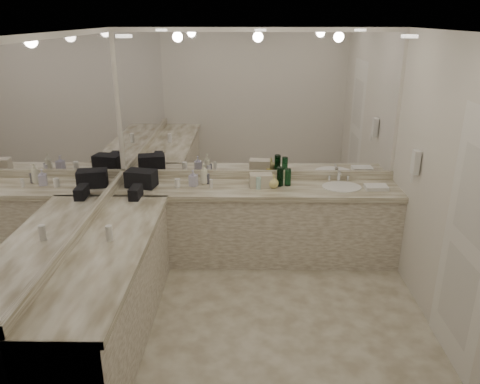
{
  "coord_description": "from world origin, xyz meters",
  "views": [
    {
      "loc": [
        -0.12,
        -3.77,
        2.71
      ],
      "look_at": [
        -0.19,
        0.4,
        1.14
      ],
      "focal_mm": 35.0,
      "sensor_mm": 36.0,
      "label": 1
    }
  ],
  "objects_px": {
    "soap_bottle_c": "(273,181)",
    "sink": "(342,188)",
    "cream_cosmetic_case": "(261,180)",
    "soap_bottle_b": "(193,178)",
    "hand_towel": "(376,187)",
    "black_toiletry_bag": "(141,179)",
    "wall_phone": "(416,162)",
    "soap_bottle_a": "(204,174)"
  },
  "relations": [
    {
      "from": "soap_bottle_c",
      "to": "sink",
      "type": "bearing_deg",
      "value": 2.11
    },
    {
      "from": "soap_bottle_c",
      "to": "cream_cosmetic_case",
      "type": "bearing_deg",
      "value": 163.72
    },
    {
      "from": "cream_cosmetic_case",
      "to": "soap_bottle_b",
      "type": "relative_size",
      "value": 1.32
    },
    {
      "from": "hand_towel",
      "to": "cream_cosmetic_case",
      "type": "bearing_deg",
      "value": 177.08
    },
    {
      "from": "sink",
      "to": "hand_towel",
      "type": "distance_m",
      "value": 0.38
    },
    {
      "from": "black_toiletry_bag",
      "to": "hand_towel",
      "type": "distance_m",
      "value": 2.64
    },
    {
      "from": "wall_phone",
      "to": "cream_cosmetic_case",
      "type": "bearing_deg",
      "value": 161.37
    },
    {
      "from": "black_toiletry_bag",
      "to": "wall_phone",
      "type": "bearing_deg",
      "value": -9.48
    },
    {
      "from": "wall_phone",
      "to": "sink",
      "type": "bearing_deg",
      "value": 140.43
    },
    {
      "from": "soap_bottle_b",
      "to": "soap_bottle_c",
      "type": "distance_m",
      "value": 0.91
    },
    {
      "from": "wall_phone",
      "to": "soap_bottle_a",
      "type": "height_order",
      "value": "wall_phone"
    },
    {
      "from": "sink",
      "to": "cream_cosmetic_case",
      "type": "bearing_deg",
      "value": 179.28
    },
    {
      "from": "cream_cosmetic_case",
      "to": "soap_bottle_c",
      "type": "distance_m",
      "value": 0.14
    },
    {
      "from": "black_toiletry_bag",
      "to": "soap_bottle_a",
      "type": "xyz_separation_m",
      "value": [
        0.7,
        0.12,
        0.03
      ]
    },
    {
      "from": "soap_bottle_a",
      "to": "soap_bottle_c",
      "type": "bearing_deg",
      "value": -8.82
    },
    {
      "from": "wall_phone",
      "to": "soap_bottle_b",
      "type": "height_order",
      "value": "wall_phone"
    },
    {
      "from": "cream_cosmetic_case",
      "to": "hand_towel",
      "type": "xyz_separation_m",
      "value": [
        1.29,
        -0.07,
        -0.05
      ]
    },
    {
      "from": "hand_towel",
      "to": "sink",
      "type": "bearing_deg",
      "value": 171.77
    },
    {
      "from": "soap_bottle_c",
      "to": "black_toiletry_bag",
      "type": "bearing_deg",
      "value": 179.73
    },
    {
      "from": "cream_cosmetic_case",
      "to": "soap_bottle_b",
      "type": "bearing_deg",
      "value": 175.41
    },
    {
      "from": "sink",
      "to": "hand_towel",
      "type": "height_order",
      "value": "hand_towel"
    },
    {
      "from": "cream_cosmetic_case",
      "to": "wall_phone",
      "type": "bearing_deg",
      "value": -22.67
    },
    {
      "from": "sink",
      "to": "hand_towel",
      "type": "bearing_deg",
      "value": -8.23
    },
    {
      "from": "cream_cosmetic_case",
      "to": "hand_towel",
      "type": "relative_size",
      "value": 1.02
    },
    {
      "from": "black_toiletry_bag",
      "to": "soap_bottle_b",
      "type": "xyz_separation_m",
      "value": [
        0.58,
        0.04,
        0.0
      ]
    },
    {
      "from": "wall_phone",
      "to": "cream_cosmetic_case",
      "type": "relative_size",
      "value": 0.95
    },
    {
      "from": "hand_towel",
      "to": "soap_bottle_c",
      "type": "distance_m",
      "value": 1.15
    },
    {
      "from": "black_toiletry_bag",
      "to": "soap_bottle_c",
      "type": "bearing_deg",
      "value": -0.27
    },
    {
      "from": "cream_cosmetic_case",
      "to": "soap_bottle_b",
      "type": "height_order",
      "value": "soap_bottle_b"
    },
    {
      "from": "sink",
      "to": "black_toiletry_bag",
      "type": "height_order",
      "value": "black_toiletry_bag"
    },
    {
      "from": "wall_phone",
      "to": "soap_bottle_b",
      "type": "bearing_deg",
      "value": 167.2
    },
    {
      "from": "wall_phone",
      "to": "black_toiletry_bag",
      "type": "xyz_separation_m",
      "value": [
        -2.87,
        0.48,
        -0.36
      ]
    },
    {
      "from": "wall_phone",
      "to": "black_toiletry_bag",
      "type": "relative_size",
      "value": 0.73
    },
    {
      "from": "black_toiletry_bag",
      "to": "hand_towel",
      "type": "relative_size",
      "value": 1.31
    },
    {
      "from": "sink",
      "to": "soap_bottle_b",
      "type": "xyz_separation_m",
      "value": [
        -1.68,
        0.02,
        0.1
      ]
    },
    {
      "from": "black_toiletry_bag",
      "to": "cream_cosmetic_case",
      "type": "distance_m",
      "value": 1.35
    },
    {
      "from": "wall_phone",
      "to": "hand_towel",
      "type": "bearing_deg",
      "value": 117.45
    },
    {
      "from": "cream_cosmetic_case",
      "to": "soap_bottle_a",
      "type": "distance_m",
      "value": 0.66
    },
    {
      "from": "black_toiletry_bag",
      "to": "soap_bottle_a",
      "type": "relative_size",
      "value": 1.38
    },
    {
      "from": "black_toiletry_bag",
      "to": "soap_bottle_a",
      "type": "distance_m",
      "value": 0.71
    },
    {
      "from": "wall_phone",
      "to": "soap_bottle_a",
      "type": "relative_size",
      "value": 1.01
    },
    {
      "from": "wall_phone",
      "to": "soap_bottle_a",
      "type": "xyz_separation_m",
      "value": [
        -2.17,
        0.59,
        -0.33
      ]
    }
  ]
}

